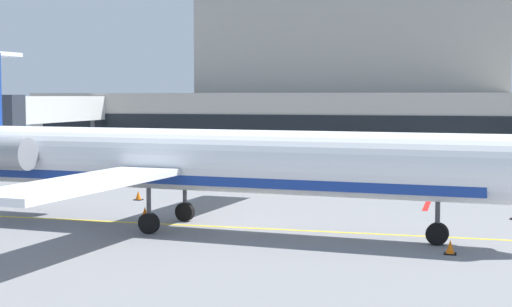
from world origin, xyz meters
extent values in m
cube|color=slate|center=(0.00, 0.00, -0.05)|extent=(120.00, 120.00, 0.10)
cube|color=yellow|center=(0.00, 0.33, 0.00)|extent=(108.00, 0.24, 0.01)
cube|color=red|center=(7.96, 11.77, 0.00)|extent=(0.30, 8.00, 0.01)
cube|color=#ADA89E|center=(4.61, 47.00, 3.13)|extent=(79.07, 14.00, 6.26)
cube|color=#9F9A91|center=(-2.35, 50.50, 11.88)|extent=(32.27, 9.80, 11.23)
cube|color=black|center=(4.61, 39.95, 3.31)|extent=(75.91, 0.12, 1.67)
cube|color=silver|center=(-26.84, 32.11, 4.74)|extent=(1.40, 15.78, 2.40)
cube|color=#2D333D|center=(-26.84, 23.32, 4.74)|extent=(2.40, 2.00, 2.64)
cylinder|color=#4C4C51|center=(-26.84, 38.50, 1.77)|extent=(0.44, 0.44, 3.54)
cylinder|color=#4C4C51|center=(-26.84, 25.02, 1.77)|extent=(0.44, 0.44, 3.54)
cylinder|color=white|center=(-1.64, -0.54, 3.13)|extent=(28.22, 5.26, 2.75)
cube|color=navy|center=(-1.64, -0.54, 2.37)|extent=(25.40, 4.73, 0.50)
cube|color=white|center=(-2.52, 6.29, 2.71)|extent=(3.81, 10.91, 0.28)
cube|color=white|center=(-3.73, -7.10, 2.71)|extent=(3.81, 10.91, 0.28)
cylinder|color=gray|center=(-10.40, 2.43, 3.33)|extent=(3.42, 1.80, 1.51)
cylinder|color=#3F3F44|center=(8.99, -1.49, 1.33)|extent=(0.20, 0.20, 1.30)
cylinder|color=black|center=(8.99, -1.49, 0.45)|extent=(0.93, 0.43, 0.90)
cylinder|color=#3F3F44|center=(-2.88, 1.37, 1.33)|extent=(0.20, 0.20, 1.30)
cylinder|color=black|center=(-2.88, 1.37, 0.45)|extent=(0.93, 0.43, 0.90)
cylinder|color=#3F3F44|center=(-3.20, -2.19, 1.33)|extent=(0.20, 0.20, 1.30)
cylinder|color=black|center=(-3.20, -2.19, 0.45)|extent=(0.93, 0.43, 0.90)
cube|color=#E5B20C|center=(12.77, 21.19, 0.69)|extent=(4.25, 2.07, 0.67)
cube|color=#C3970A|center=(11.60, 21.24, 1.48)|extent=(1.74, 1.77, 0.90)
cylinder|color=black|center=(11.27, 20.31, 0.35)|extent=(0.71, 0.31, 0.70)
cylinder|color=black|center=(11.36, 22.20, 0.35)|extent=(0.71, 0.31, 0.70)
cube|color=#1E4CB2|center=(7.69, 16.39, 0.59)|extent=(3.35, 1.70, 0.49)
cube|color=#1A4197|center=(6.76, 16.38, 1.48)|extent=(1.35, 1.51, 1.28)
cylinder|color=black|center=(6.54, 15.54, 0.35)|extent=(0.70, 0.29, 0.70)
cylinder|color=black|center=(6.52, 17.20, 0.35)|extent=(0.70, 0.29, 0.70)
cylinder|color=black|center=(8.87, 15.58, 0.35)|extent=(0.70, 0.29, 0.70)
cylinder|color=black|center=(8.84, 17.24, 0.35)|extent=(0.70, 0.29, 0.70)
cube|color=#E5B20C|center=(-1.41, 16.55, 0.68)|extent=(3.92, 3.17, 0.66)
cube|color=#C3970A|center=(-2.28, 17.03, 1.51)|extent=(1.97, 1.99, 0.98)
cylinder|color=black|center=(-2.90, 16.42, 0.35)|extent=(0.75, 0.58, 0.70)
cylinder|color=black|center=(-2.10, 17.87, 0.35)|extent=(0.75, 0.58, 0.70)
cylinder|color=black|center=(-0.71, 15.22, 0.35)|extent=(0.75, 0.58, 0.70)
cylinder|color=black|center=(0.09, 16.67, 0.35)|extent=(0.75, 0.58, 0.70)
cylinder|color=white|center=(7.99, 30.08, 1.28)|extent=(6.49, 2.61, 1.86)
sphere|color=white|center=(11.12, 29.70, 1.28)|extent=(1.82, 1.82, 1.82)
sphere|color=white|center=(4.85, 30.46, 1.28)|extent=(1.82, 1.82, 1.82)
cube|color=#59595B|center=(6.09, 30.08, 0.17)|extent=(0.60, 1.67, 0.35)
cube|color=#59595B|center=(9.88, 30.08, 0.17)|extent=(0.60, 1.67, 0.35)
cone|color=orange|center=(-5.17, 1.88, 0.28)|extent=(0.36, 0.36, 0.55)
cube|color=black|center=(-5.17, 1.88, 0.02)|extent=(0.47, 0.47, 0.04)
cone|color=orange|center=(9.54, -3.25, 0.28)|extent=(0.36, 0.36, 0.55)
cube|color=black|center=(9.54, -3.25, 0.02)|extent=(0.47, 0.47, 0.04)
cone|color=orange|center=(-8.15, 7.78, 0.28)|extent=(0.36, 0.36, 0.55)
cube|color=black|center=(-8.15, 7.78, 0.02)|extent=(0.47, 0.47, 0.04)
camera|label=1|loc=(10.24, -33.30, 5.98)|focal=54.81mm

